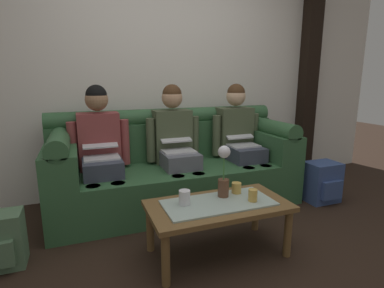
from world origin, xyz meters
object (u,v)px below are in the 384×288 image
Objects in this scene: flower_vase at (224,171)px; cup_far_center at (185,197)px; person_middle at (175,141)px; person_right at (239,136)px; cup_near_right at (236,188)px; person_left at (100,147)px; backpack_right at (322,182)px; cup_near_left at (253,195)px; couch at (176,168)px; coffee_table at (218,210)px.

cup_far_center is (-0.32, -0.04, -0.14)m from flower_vase.
person_middle is 0.73m from person_right.
flower_vase is 4.79× the size of cup_near_right.
person_left is at bearing -180.00° from person_middle.
person_middle is 0.95m from cup_near_right.
backpack_right is at bearing -19.42° from person_middle.
person_right reaches higher than cup_near_left.
person_left reaches higher than cup_near_left.
person_right is at bearing 55.01° from flower_vase.
person_left reaches higher than backpack_right.
cup_near_left is (-0.49, -1.08, -0.21)m from person_right.
flower_vase reaches higher than backpack_right.
person_left is 1.46m from person_right.
cup_near_left is at bearing -114.31° from person_right.
flower_vase is (0.08, -0.93, 0.23)m from couch.
couch is at bearing 90.00° from person_middle.
flower_vase is 1.49m from backpack_right.
person_middle is 1.20× the size of coffee_table.
person_middle is at bearing 102.94° from cup_near_right.
cup_far_center reaches higher than backpack_right.
person_left is 1.29m from coffee_table.
cup_far_center is (-0.48, 0.12, 0.01)m from cup_near_left.
cup_near_left is at bearing -154.75° from backpack_right.
coffee_table is (0.73, -1.01, -0.31)m from person_left.
flower_vase is 0.36m from cup_far_center.
couch is 1.98× the size of person_middle.
person_left is at bearing 136.10° from cup_near_right.
coffee_table is 11.48× the size of cup_near_left.
person_left is at bearing -179.64° from couch.
cup_near_left is at bearing -13.53° from cup_far_center.
person_right is at bearing 144.67° from backpack_right.
cup_far_center reaches higher than coffee_table.
person_right is 11.72× the size of cup_far_center.
cup_near_left is at bearing -48.18° from person_left.
flower_vase is at bearing -168.52° from cup_near_right.
couch reaches higher than cup_near_left.
person_middle is at bearing 90.00° from coffee_table.
coffee_table is 9.76× the size of cup_far_center.
person_right is 2.91× the size of backpack_right.
cup_near_right is at bearing -43.90° from person_left.
coffee_table is at bearing -133.27° from flower_vase.
person_left is 13.79× the size of cup_near_left.
person_right is 1.06m from cup_near_right.
coffee_table is (0.00, -1.02, -0.02)m from couch.
backpack_right is (0.72, -0.51, -0.45)m from person_right.
person_left is 1.00× the size of person_right.
flower_vase is (0.08, -0.93, -0.06)m from person_middle.
backpack_right is (1.24, 0.39, -0.24)m from cup_near_right.
coffee_table is at bearing -54.23° from person_left.
coffee_table is 0.26m from cup_near_right.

